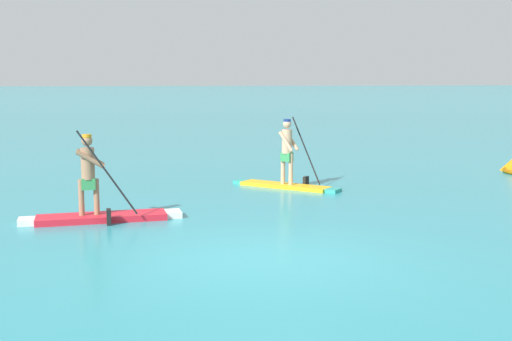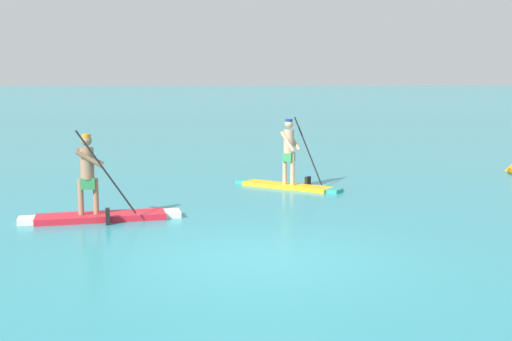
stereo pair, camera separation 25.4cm
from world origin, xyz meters
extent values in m
plane|color=teal|center=(0.00, 0.00, 0.00)|extent=(440.00, 440.00, 0.00)
cube|color=red|center=(-2.68, 3.22, 0.06)|extent=(2.54, 0.92, 0.12)
cube|color=white|center=(-1.29, 3.37, 0.06)|extent=(0.36, 0.49, 0.12)
cube|color=white|center=(-4.07, 3.07, 0.06)|extent=(0.35, 0.43, 0.12)
cylinder|color=#997051|center=(-2.77, 3.21, 0.48)|extent=(0.11, 0.11, 0.71)
cylinder|color=#997051|center=(-3.05, 3.18, 0.48)|extent=(0.11, 0.11, 0.71)
cube|color=#338C4C|center=(-2.91, 3.19, 0.74)|extent=(0.28, 0.25, 0.22)
cylinder|color=#997051|center=(-2.91, 3.19, 1.13)|extent=(0.26, 0.26, 0.61)
sphere|color=#997051|center=(-2.91, 3.19, 1.57)|extent=(0.21, 0.21, 0.21)
cylinder|color=orange|center=(-2.91, 3.19, 1.67)|extent=(0.18, 0.18, 0.06)
cylinder|color=#997051|center=(-2.88, 3.35, 1.23)|extent=(0.55, 0.15, 0.38)
cylinder|color=#997051|center=(-2.84, 3.05, 1.23)|extent=(0.55, 0.15, 0.38)
cylinder|color=black|center=(-2.51, 2.80, 1.00)|extent=(1.09, 0.16, 1.64)
cube|color=black|center=(-2.51, 2.80, 0.14)|extent=(0.10, 0.21, 0.32)
cube|color=yellow|center=(1.63, 6.53, 0.04)|extent=(2.18, 1.96, 0.09)
cube|color=teal|center=(2.66, 5.67, 0.04)|extent=(0.48, 0.49, 0.09)
cube|color=teal|center=(0.61, 7.39, 0.04)|extent=(0.45, 0.45, 0.09)
cylinder|color=tan|center=(1.76, 6.43, 0.48)|extent=(0.11, 0.11, 0.79)
cylinder|color=tan|center=(1.58, 6.57, 0.48)|extent=(0.11, 0.11, 0.79)
cube|color=#338C4C|center=(1.67, 6.50, 0.79)|extent=(0.34, 0.34, 0.22)
cylinder|color=tan|center=(1.67, 6.50, 1.18)|extent=(0.26, 0.26, 0.60)
sphere|color=tan|center=(1.67, 6.50, 1.62)|extent=(0.21, 0.21, 0.21)
cylinder|color=navy|center=(1.67, 6.50, 1.71)|extent=(0.18, 0.18, 0.06)
cylinder|color=tan|center=(1.81, 6.58, 1.20)|extent=(0.36, 0.32, 0.54)
cylinder|color=tan|center=(1.61, 6.35, 1.20)|extent=(0.36, 0.32, 0.54)
cylinder|color=black|center=(2.18, 6.57, 0.93)|extent=(0.64, 0.57, 1.71)
cube|color=black|center=(2.18, 6.57, 0.11)|extent=(0.19, 0.20, 0.32)
camera|label=1|loc=(-1.60, -9.74, 2.77)|focal=46.26mm
camera|label=2|loc=(-1.35, -9.77, 2.77)|focal=46.26mm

